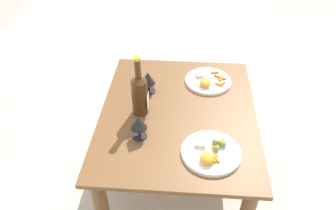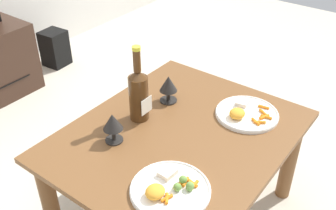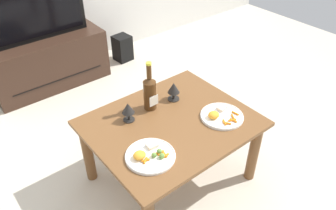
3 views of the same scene
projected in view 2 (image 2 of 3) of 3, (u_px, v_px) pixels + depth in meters
dining_table at (178, 150)px, 1.68m from camera, size 1.01×0.83×0.51m
floor_speaker at (55, 48)px, 3.13m from camera, size 0.19×0.19×0.28m
wine_bottle at (139, 92)px, 1.65m from camera, size 0.08×0.09×0.34m
goblet_left at (113, 123)px, 1.54m from camera, size 0.08×0.08×0.13m
goblet_right at (168, 85)px, 1.78m from camera, size 0.08×0.08×0.13m
dinner_plate_left at (170, 189)px, 1.35m from camera, size 0.28×0.28×0.05m
dinner_plate_right at (246, 113)px, 1.73m from camera, size 0.28×0.28×0.05m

